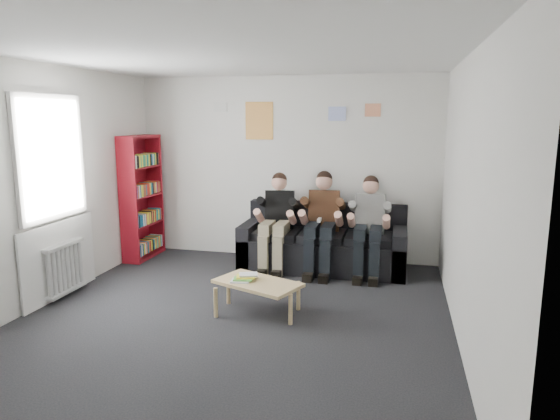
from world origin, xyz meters
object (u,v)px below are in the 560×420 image
person_left (276,222)px  person_middle (322,223)px  bookshelf (142,197)px  person_right (369,227)px  sofa (323,246)px  coffee_table (258,285)px

person_left → person_middle: 0.63m
bookshelf → person_right: (3.37, -0.11, -0.25)m
bookshelf → person_right: 3.38m
sofa → bookshelf: (-2.73, -0.09, 0.60)m
sofa → coffee_table: 1.90m
person_left → person_middle: size_ratio=0.97×
person_middle → person_right: bearing=-4.0°
person_middle → sofa: bearing=85.7°
bookshelf → person_right: bookshelf is taller
coffee_table → person_right: 2.00m
person_left → person_right: (1.27, 0.00, -0.00)m
bookshelf → sofa: bearing=2.7°
sofa → person_left: size_ratio=1.70×
sofa → coffee_table: size_ratio=2.51×
person_left → person_right: size_ratio=1.01×
person_right → bookshelf: bearing=178.3°
sofa → coffee_table: (-0.44, -1.85, 0.00)m
coffee_table → person_middle: size_ratio=0.66×
bookshelf → person_left: size_ratio=1.37×
person_left → bookshelf: bearing=169.0°
sofa → bookshelf: size_ratio=1.24×
sofa → bookshelf: bearing=-178.0°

